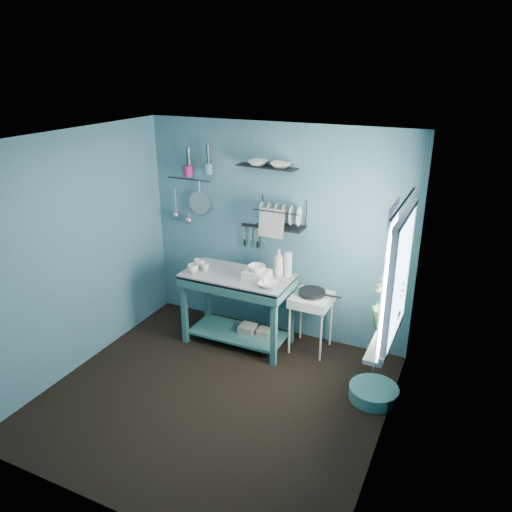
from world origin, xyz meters
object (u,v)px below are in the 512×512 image
at_px(work_counter, 238,309).
at_px(mug_mid, 205,267).
at_px(mug_left, 193,269).
at_px(dish_rack, 280,214).
at_px(mug_right, 199,263).
at_px(storage_tin_small, 264,337).
at_px(floor_basin, 374,393).
at_px(utensil_cup_magenta, 188,171).
at_px(colander, 200,203).
at_px(utensil_cup_teal, 208,168).
at_px(soap_bottle, 279,262).
at_px(storage_tin_large, 248,333).
at_px(hotplate_stand, 311,322).
at_px(water_bottle, 288,264).
at_px(frying_pan, 312,292).
at_px(wash_tub, 257,275).
at_px(potted_plant, 387,304).

bearing_deg(work_counter, mug_mid, -176.71).
xyz_separation_m(mug_left, dish_rack, (0.84, 0.52, 0.61)).
distance_m(mug_right, storage_tin_small, 1.15).
bearing_deg(floor_basin, utensil_cup_magenta, 162.63).
distance_m(dish_rack, colander, 1.09).
xyz_separation_m(utensil_cup_teal, storage_tin_small, (0.87, -0.33, -1.84)).
xyz_separation_m(soap_bottle, colander, (-1.15, 0.24, 0.49)).
bearing_deg(storage_tin_large, colander, 154.73).
bearing_deg(hotplate_stand, water_bottle, 176.27).
relative_size(frying_pan, dish_rack, 0.55).
bearing_deg(mug_mid, mug_right, 153.43).
bearing_deg(utensil_cup_teal, soap_bottle, -11.98).
distance_m(work_counter, frying_pan, 0.89).
bearing_deg(frying_pan, hotplate_stand, 0.00).
height_order(frying_pan, utensil_cup_magenta, utensil_cup_magenta).
xyz_separation_m(mug_right, soap_bottle, (0.92, 0.20, 0.10)).
distance_m(work_counter, soap_bottle, 0.75).
bearing_deg(hotplate_stand, floor_basin, -37.20).
distance_m(utensil_cup_magenta, floor_basin, 3.22).
bearing_deg(utensil_cup_magenta, wash_tub, -21.37).
xyz_separation_m(wash_tub, colander, (-0.98, 0.46, 0.59)).
distance_m(potted_plant, storage_tin_small, 1.80).
relative_size(mug_left, water_bottle, 0.44).
height_order(mug_left, mug_right, same).
distance_m(mug_right, frying_pan, 1.35).
distance_m(dish_rack, utensil_cup_teal, 1.02).
bearing_deg(storage_tin_small, water_bottle, 32.47).
bearing_deg(utensil_cup_magenta, water_bottle, -7.91).
xyz_separation_m(soap_bottle, hotplate_stand, (0.39, 0.02, -0.68)).
relative_size(work_counter, hotplate_stand, 1.79).
bearing_deg(storage_tin_large, utensil_cup_magenta, 159.22).
distance_m(colander, storage_tin_small, 1.78).
bearing_deg(utensil_cup_magenta, storage_tin_small, -16.03).
distance_m(mug_right, wash_tub, 0.75).
height_order(colander, floor_basin, colander).
xyz_separation_m(utensil_cup_magenta, storage_tin_large, (0.95, -0.36, -1.78)).
distance_m(mug_mid, floor_basin, 2.26).
height_order(mug_left, utensil_cup_teal, utensil_cup_teal).
bearing_deg(frying_pan, work_counter, -165.18).
bearing_deg(frying_pan, storage_tin_large, -166.97).
xyz_separation_m(hotplate_stand, storage_tin_small, (-0.51, -0.14, -0.24)).
height_order(water_bottle, hotplate_stand, water_bottle).
height_order(work_counter, colander, colander).
bearing_deg(colander, utensil_cup_teal, -10.91).
relative_size(soap_bottle, frying_pan, 1.00).
xyz_separation_m(soap_bottle, water_bottle, (0.10, 0.02, -0.01)).
bearing_deg(mug_left, wash_tub, 10.86).
height_order(utensil_cup_teal, potted_plant, utensil_cup_teal).
height_order(mug_right, storage_tin_large, mug_right).
xyz_separation_m(wash_tub, water_bottle, (0.27, 0.24, 0.09)).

